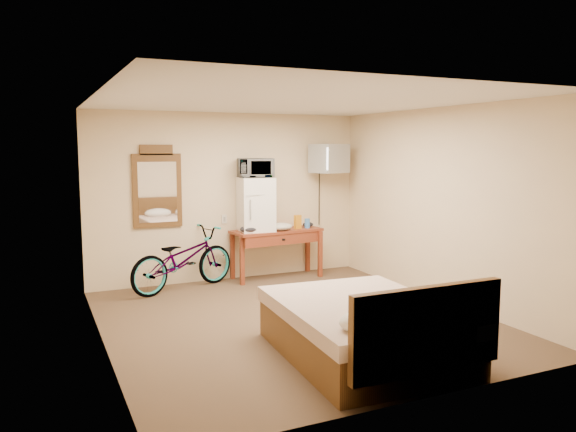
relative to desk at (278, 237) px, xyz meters
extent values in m
plane|color=#513828|center=(-0.67, -2.00, -0.63)|extent=(4.60, 4.60, 0.00)
plane|color=silver|center=(-0.67, -2.00, 1.87)|extent=(4.60, 4.60, 0.00)
cube|color=beige|center=(-0.67, 0.30, 0.62)|extent=(4.20, 0.04, 2.50)
cube|color=beige|center=(-0.67, -4.30, 0.62)|extent=(4.20, 0.04, 2.50)
cube|color=beige|center=(-2.77, -2.00, 0.62)|extent=(0.04, 4.60, 2.50)
cube|color=beige|center=(1.43, -2.00, 0.62)|extent=(0.04, 4.60, 2.50)
cube|color=beige|center=(-0.75, 0.29, 0.29)|extent=(0.08, 0.01, 0.13)
cube|color=maroon|center=(0.00, 0.04, 0.10)|extent=(1.42, 0.66, 0.04)
cube|color=maroon|center=(-0.64, -0.18, -0.28)|extent=(0.06, 0.06, 0.71)
cube|color=maroon|center=(0.64, -0.18, -0.28)|extent=(0.06, 0.06, 0.71)
cube|color=maroon|center=(-0.64, 0.25, -0.28)|extent=(0.06, 0.06, 0.71)
cube|color=maroon|center=(0.64, 0.25, -0.28)|extent=(0.06, 0.06, 0.71)
cube|color=maroon|center=(0.00, -0.20, 0.00)|extent=(1.26, 0.16, 0.16)
cube|color=black|center=(0.00, -0.21, 0.00)|extent=(0.05, 0.02, 0.03)
cube|color=white|center=(-0.34, 0.03, 0.52)|extent=(0.53, 0.51, 0.80)
cube|color=gray|center=(-0.34, -0.20, 0.68)|extent=(0.49, 0.01, 0.00)
cylinder|color=gray|center=(-0.51, -0.21, 0.47)|extent=(0.02, 0.02, 0.29)
imported|color=white|center=(-0.34, 0.03, 1.06)|extent=(0.57, 0.45, 0.28)
cube|color=orange|center=(0.33, -0.02, 0.22)|extent=(0.12, 0.08, 0.21)
cylinder|color=#3C7ACF|center=(0.50, -0.01, 0.19)|extent=(0.08, 0.08, 0.15)
ellipsoid|color=beige|center=(0.01, -0.08, 0.18)|extent=(0.37, 0.29, 0.12)
ellipsoid|color=black|center=(-0.49, -0.10, 0.17)|extent=(0.29, 0.21, 0.11)
ellipsoid|color=black|center=(0.55, 0.08, 0.16)|extent=(0.17, 0.14, 0.08)
cube|color=black|center=(0.89, 0.28, 1.08)|extent=(0.14, 0.02, 0.14)
cylinder|color=black|center=(0.89, 0.24, 1.08)|extent=(0.05, 0.30, 0.05)
cube|color=gray|center=(0.89, 0.02, 1.19)|extent=(0.62, 0.57, 0.45)
cube|color=white|center=(0.89, -0.20, 1.19)|extent=(0.40, 0.15, 0.34)
cube|color=black|center=(0.89, 0.24, 1.19)|extent=(0.30, 0.11, 0.28)
cube|color=brown|center=(-1.74, 0.27, 0.75)|extent=(0.69, 0.04, 1.04)
cube|color=brown|center=(-1.74, 0.27, 1.32)|extent=(0.46, 0.04, 0.15)
cube|color=white|center=(-1.74, 0.25, 0.73)|extent=(0.54, 0.01, 0.86)
imported|color=black|center=(-1.48, -0.08, -0.20)|extent=(1.76, 1.14, 0.87)
cube|color=brown|center=(-0.56, -3.30, -0.43)|extent=(1.54, 1.98, 0.40)
cube|color=#BDB493|center=(-0.56, -3.30, -0.18)|extent=(1.58, 2.02, 0.14)
cube|color=brown|center=(-0.56, -4.26, -0.08)|extent=(1.43, 0.08, 0.70)
ellipsoid|color=silver|center=(-0.89, -3.95, -0.05)|extent=(0.57, 0.35, 0.20)
ellipsoid|color=silver|center=(-0.23, -3.95, -0.05)|extent=(0.57, 0.35, 0.20)
camera|label=1|loc=(-3.36, -7.71, 1.35)|focal=35.00mm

